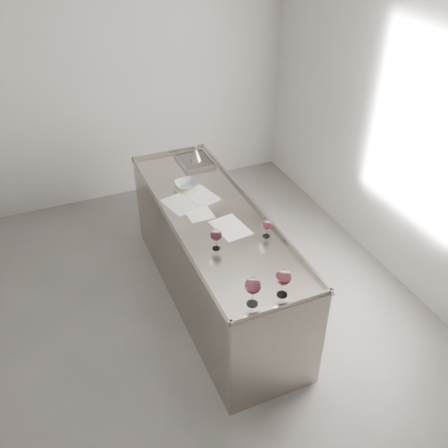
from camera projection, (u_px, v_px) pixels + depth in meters
name	position (u px, v px, depth m)	size (l,w,h in m)	color
room_shell	(162.00, 197.00, 3.47)	(4.54, 5.04, 2.84)	#585553
counter	(214.00, 258.00, 4.39)	(0.77, 2.42, 0.97)	gray
wine_glass_left	(253.00, 286.00, 3.17)	(0.11, 0.11, 0.22)	white
wine_glass_middle	(216.00, 235.00, 3.67)	(0.09, 0.09, 0.17)	white
wine_glass_right	(283.00, 278.00, 3.24)	(0.11, 0.11, 0.21)	white
wine_glass_small	(267.00, 225.00, 3.81)	(0.07, 0.07, 0.15)	white
notebook	(191.00, 200.00, 4.29)	(0.49, 0.40, 0.02)	silver
loose_paper_top	(198.00, 211.00, 4.15)	(0.21, 0.29, 0.00)	white
loose_paper_under	(230.00, 228.00, 3.96)	(0.23, 0.33, 0.00)	white
trivet	(187.00, 188.00, 4.45)	(0.23, 0.23, 0.02)	#CDC385
ceramic_bowl	(187.00, 185.00, 4.43)	(0.20, 0.20, 0.05)	#8CA0A2
wine_funnel	(196.00, 155.00, 4.87)	(0.13, 0.13, 0.19)	#9E968C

